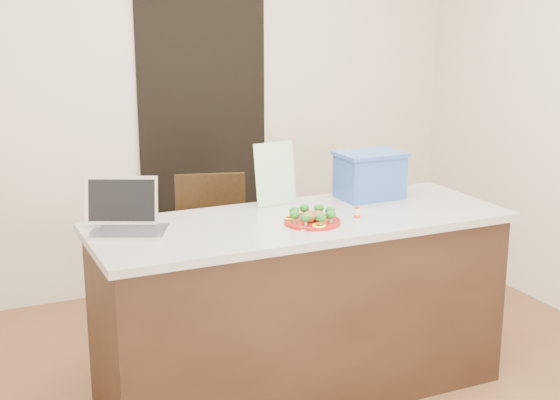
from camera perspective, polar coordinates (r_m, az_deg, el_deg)
name	(u,v)px	position (r m, az deg, el deg)	size (l,w,h in m)	color
room_shell	(327,78)	(3.46, 3.49, 8.87)	(4.00, 4.00, 4.00)	white
doorway	(204,143)	(5.39, -5.59, 4.17)	(0.90, 0.02, 2.00)	black
island	(301,306)	(3.95, 1.52, -7.72)	(2.06, 0.76, 0.92)	black
plate	(312,221)	(3.71, 2.38, -1.57)	(0.27, 0.27, 0.02)	maroon
meatballs	(312,216)	(3.71, 2.36, -1.18)	(0.11, 0.10, 0.04)	brown
broccoli	(312,213)	(3.70, 2.38, -0.94)	(0.23, 0.23, 0.04)	#144A13
pepper_rings	(312,219)	(3.71, 2.38, -1.43)	(0.24, 0.24, 0.01)	yellow
napkin	(308,225)	(3.68, 2.08, -1.82)	(0.16, 0.16, 0.01)	white
fork	(303,223)	(3.68, 1.73, -1.72)	(0.07, 0.17, 0.00)	#ACACB1
knife	(316,224)	(3.68, 2.64, -1.73)	(0.09, 0.20, 0.01)	white
yogurt_bottle	(357,215)	(3.78, 5.65, -1.08)	(0.03, 0.03, 0.07)	beige
laptop	(125,217)	(3.66, -11.26, -1.20)	(0.41, 0.40, 0.24)	silver
leaflet	(275,174)	(4.02, -0.37, 1.93)	(0.23, 0.00, 0.33)	white
blue_box	(370,175)	(4.19, 6.59, 1.84)	(0.35, 0.25, 0.25)	#2A4F9A
chair	(217,244)	(4.68, -4.63, -3.23)	(0.51, 0.52, 0.95)	black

